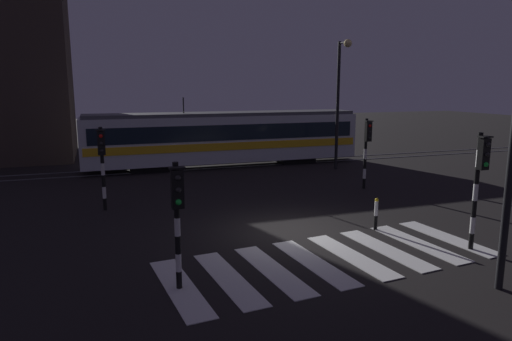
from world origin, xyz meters
name	(u,v)px	position (x,y,z in m)	size (l,w,h in m)	color
ground_plane	(294,232)	(0.00, 0.00, 0.00)	(120.00, 120.00, 0.00)	black
rail_near	(207,169)	(0.00, 12.46, 0.01)	(80.00, 0.12, 0.03)	#59595E
rail_far	(202,165)	(0.00, 13.89, 0.01)	(80.00, 0.12, 0.03)	#59595E
crosswalk_zebra	(332,259)	(0.00, -2.63, 0.01)	(9.75, 4.49, 0.02)	silver
traffic_light_corner_near_right	(480,174)	(4.27, -3.38, 2.30)	(0.36, 0.42, 3.49)	black
traffic_light_corner_far_right	(367,143)	(5.83, 4.84, 2.19)	(0.36, 0.42, 3.31)	black
traffic_light_corner_near_left	(177,208)	(-4.38, -3.18, 2.03)	(0.36, 0.42, 3.08)	black
traffic_light_corner_far_left	(102,156)	(-5.88, 4.86, 2.15)	(0.36, 0.42, 3.26)	black
street_lamp_trackside_right	(340,89)	(7.09, 9.67, 4.61)	(0.44, 1.21, 7.29)	black
tram	(225,137)	(1.30, 13.17, 1.75)	(16.69, 2.58, 4.15)	silver
bollard_island_edge	(376,214)	(2.67, -0.75, 0.56)	(0.12, 0.12, 1.11)	black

